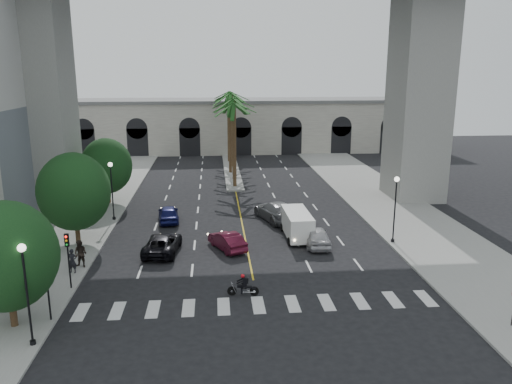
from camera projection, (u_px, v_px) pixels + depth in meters
name	position (u px, v px, depth m)	size (l,w,h in m)	color
ground	(256.00, 294.00, 30.22)	(140.00, 140.00, 0.00)	black
sidewalk_left	(70.00, 225.00, 43.45)	(8.00, 100.00, 0.15)	gray
sidewalk_right	(404.00, 216.00, 45.97)	(8.00, 100.00, 0.15)	gray
median	(232.00, 170.00, 66.95)	(2.00, 24.00, 0.20)	gray
pier_building	(227.00, 125.00, 82.40)	(71.00, 10.50, 8.50)	beige
bridge	(272.00, 12.00, 47.36)	(75.00, 13.00, 26.00)	gray
palm_a	(234.00, 108.00, 55.13)	(3.20, 3.20, 10.30)	#47331E
palm_b	(233.00, 103.00, 58.94)	(3.20, 3.20, 10.60)	#47331E
palm_c	(230.00, 104.00, 62.89)	(3.20, 3.20, 10.10)	#47331E
palm_d	(231.00, 97.00, 66.62)	(3.20, 3.20, 10.90)	#47331E
palm_e	(228.00, 99.00, 70.57)	(3.20, 3.20, 10.40)	#47331E
palm_f	(230.00, 95.00, 74.40)	(3.20, 3.20, 10.70)	#47331E
street_tree_near	(6.00, 256.00, 25.26)	(5.20, 5.20, 6.89)	#382616
street_tree_mid	(74.00, 192.00, 37.79)	(5.44, 5.44, 7.21)	#382616
street_tree_far	(107.00, 166.00, 49.47)	(5.04, 5.04, 6.68)	#382616
lamp_post_left_near	(26.00, 286.00, 23.65)	(0.40, 0.40, 5.35)	black
lamp_post_left_far	(112.00, 186.00, 43.97)	(0.40, 0.40, 5.35)	black
lamp_post_right	(395.00, 204.00, 38.15)	(0.40, 0.40, 5.35)	black
traffic_signal_near	(47.00, 279.00, 26.25)	(0.25, 0.18, 3.65)	black
traffic_signal_far	(68.00, 252.00, 30.12)	(0.25, 0.18, 3.65)	black
motorcycle_rider	(244.00, 286.00, 29.86)	(1.90, 0.51, 1.37)	black
car_a	(316.00, 236.00, 38.37)	(1.79, 4.44, 1.51)	#B0AFB4
car_b	(227.00, 241.00, 37.56)	(1.43, 4.10, 1.35)	#501023
car_c	(162.00, 244.00, 36.85)	(2.32, 5.04, 1.40)	black
car_d	(276.00, 211.00, 44.73)	(2.40, 5.91, 1.72)	slate
car_e	(168.00, 213.00, 44.42)	(1.74, 4.33, 1.48)	#10144C
cargo_van	(297.00, 224.00, 39.94)	(2.13, 5.10, 2.16)	white
pedestrian_a	(72.00, 261.00, 32.79)	(0.59, 0.39, 1.62)	black
pedestrian_b	(81.00, 254.00, 33.70)	(0.92, 0.72, 1.90)	black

